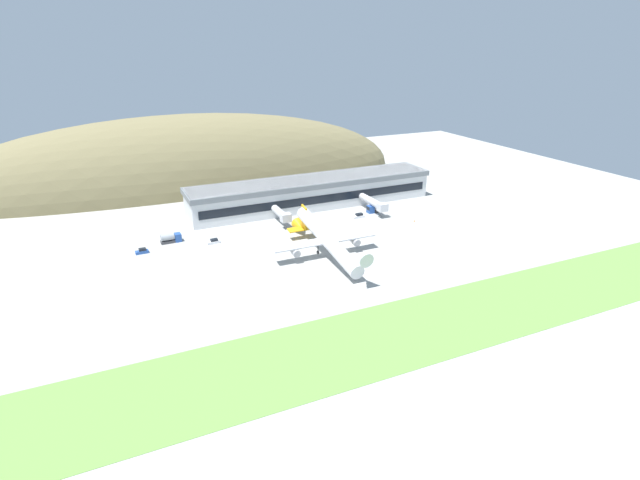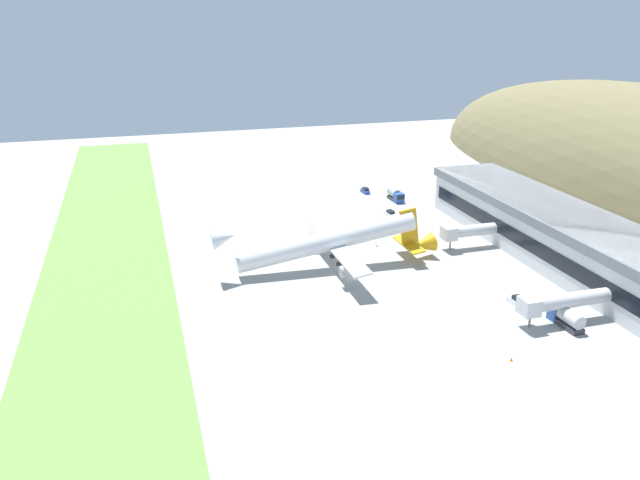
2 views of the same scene
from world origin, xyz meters
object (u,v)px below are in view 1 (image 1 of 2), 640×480
at_px(terminal_building, 312,191).
at_px(service_car_0, 214,242).
at_px(jetway_0, 282,214).
at_px(box_truck, 171,238).
at_px(fuel_truck, 376,208).
at_px(traffic_cone_1, 414,221).
at_px(service_car_2, 359,216).
at_px(traffic_cone_0, 284,245).
at_px(cargo_airplane, 326,239).
at_px(jetway_1, 374,203).
at_px(service_car_1, 142,251).

xyz_separation_m(terminal_building, service_car_0, (-44.60, -22.45, -5.59)).
distance_m(jetway_0, service_car_0, 27.16).
bearing_deg(box_truck, fuel_truck, -0.89).
relative_size(jetway_0, fuel_truck, 1.80).
distance_m(box_truck, traffic_cone_1, 84.53).
distance_m(service_car_2, traffic_cone_0, 37.28).
distance_m(terminal_building, service_car_2, 23.04).
height_order(service_car_0, fuel_truck, fuel_truck).
distance_m(terminal_building, traffic_cone_1, 41.65).
bearing_deg(cargo_airplane, service_car_0, 138.68).
height_order(terminal_building, traffic_cone_0, terminal_building).
bearing_deg(traffic_cone_0, jetway_1, 20.97).
height_order(terminal_building, jetway_0, terminal_building).
height_order(terminal_building, jetway_1, terminal_building).
bearing_deg(service_car_0, jetway_0, 15.35).
height_order(fuel_truck, box_truck, box_truck).
bearing_deg(traffic_cone_1, terminal_building, 129.18).
relative_size(jetway_1, cargo_airplane, 0.36).
relative_size(jetway_0, service_car_2, 2.74).
distance_m(service_car_2, traffic_cone_1, 20.16).
distance_m(terminal_building, box_truck, 59.25).
distance_m(jetway_1, cargo_airplane, 45.15).
bearing_deg(service_car_2, terminal_building, 115.73).
bearing_deg(service_car_1, box_truck, 29.52).
bearing_deg(jetway_1, fuel_truck, 22.06).
height_order(service_car_2, traffic_cone_1, service_car_2).
xyz_separation_m(jetway_1, service_car_2, (-7.81, -2.64, -3.32)).
xyz_separation_m(service_car_0, box_truck, (-12.32, 6.66, 0.92)).
relative_size(service_car_2, box_truck, 0.71).
relative_size(service_car_2, traffic_cone_0, 8.05).
bearing_deg(jetway_0, traffic_cone_1, -20.44).
relative_size(jetway_1, traffic_cone_1, 29.22).
xyz_separation_m(jetway_0, box_truck, (-38.32, -0.47, -2.43)).
relative_size(service_car_0, service_car_1, 1.08).
height_order(terminal_building, cargo_airplane, cargo_airplane).
height_order(jetway_0, fuel_truck, jetway_0).
height_order(jetway_1, cargo_airplane, cargo_airplane).
bearing_deg(service_car_2, box_truck, 176.26).
distance_m(service_car_1, box_truck, 10.94).
relative_size(terminal_building, jetway_0, 7.59).
distance_m(service_car_0, fuel_truck, 63.70).
distance_m(cargo_airplane, service_car_2, 37.96).
bearing_deg(traffic_cone_0, service_car_0, 149.95).
height_order(cargo_airplane, traffic_cone_1, cargo_airplane).
bearing_deg(traffic_cone_1, service_car_2, 144.13).
height_order(service_car_0, traffic_cone_0, service_car_0).
bearing_deg(fuel_truck, box_truck, 179.11).
height_order(service_car_0, service_car_2, service_car_2).
xyz_separation_m(box_truck, traffic_cone_0, (31.94, -18.01, -1.28)).
relative_size(jetway_1, service_car_2, 3.63).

